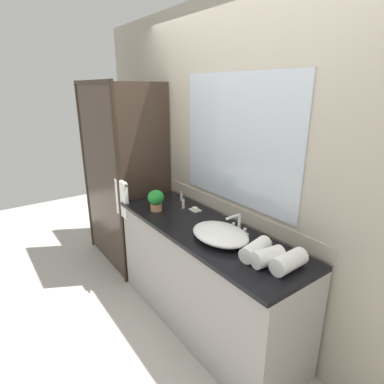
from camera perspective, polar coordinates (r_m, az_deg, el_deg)
ground_plane at (r=2.93m, az=1.86°, el=-22.66°), size 8.00×8.00×0.00m
wall_back_with_mirror at (r=2.51m, az=8.41°, el=3.94°), size 4.40×0.06×2.60m
vanity_cabinet at (r=2.66m, az=2.14°, el=-15.25°), size 1.80×0.58×0.90m
shower_enclosure at (r=3.35m, az=-14.00°, el=2.29°), size 1.20×0.59×2.00m
sink_basin at (r=2.25m, az=5.17°, el=-7.61°), size 0.46×0.34×0.09m
faucet at (r=2.35m, az=8.38°, el=-6.25°), size 0.17×0.15×0.16m
potted_plant at (r=2.74m, az=-6.58°, el=-1.34°), size 0.14×0.14×0.19m
soap_dish at (r=2.75m, az=0.58°, el=-3.14°), size 0.10×0.07×0.04m
amenity_bottle_shampoo at (r=3.01m, az=-6.68°, el=-0.72°), size 0.03×0.03×0.09m
amenity_bottle_lotion at (r=2.98m, az=-1.92°, el=-0.79°), size 0.03×0.03×0.09m
amenity_bottle_body_wash at (r=2.79m, az=-1.61°, el=-2.06°), size 0.02×0.02×0.10m
rolled_towel_near_edge at (r=1.97m, az=17.24°, el=-12.02°), size 0.12×0.24×0.11m
rolled_towel_middle at (r=1.99m, az=13.66°, el=-11.41°), size 0.14×0.21×0.11m
rolled_towel_far_edge at (r=2.06m, az=11.61°, el=-10.17°), size 0.15×0.26×0.10m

